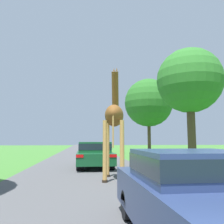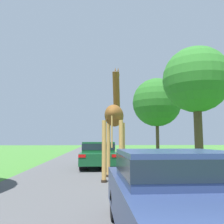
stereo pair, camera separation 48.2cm
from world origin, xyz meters
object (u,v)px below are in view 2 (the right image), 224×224
tree_left_edge (157,102)px  tree_right_cluster (196,80)px  giraffe_near_road (115,117)px  car_lead_maroon (175,194)px  car_queue_right (96,148)px  car_queue_left (98,154)px

tree_left_edge → tree_right_cluster: size_ratio=1.07×
giraffe_near_road → car_lead_maroon: giraffe_near_road is taller
car_lead_maroon → tree_left_edge: tree_left_edge is taller
car_queue_right → tree_right_cluster: tree_right_cluster is taller
car_lead_maroon → giraffe_near_road: bearing=93.9°
car_lead_maroon → tree_left_edge: 26.18m
giraffe_near_road → car_lead_maroon: bearing=-76.0°
giraffe_near_road → car_lead_maroon: (0.42, -6.10, -1.77)m
tree_left_edge → tree_right_cluster: (0.02, -11.43, -0.13)m
car_lead_maroon → car_queue_left: bearing=95.6°
car_queue_left → tree_left_edge: size_ratio=0.50×
car_queue_left → car_queue_right: bearing=90.4°
car_lead_maroon → tree_right_cluster: size_ratio=0.46×
giraffe_near_road → tree_left_edge: tree_left_edge is taller
car_lead_maroon → car_queue_right: car_lead_maroon is taller
tree_right_cluster → car_queue_left: bearing=-158.6°
car_lead_maroon → car_queue_right: (-1.10, 22.14, -0.03)m
giraffe_near_road → car_lead_maroon: size_ratio=1.26×
car_queue_right → car_queue_left: car_queue_left is taller
tree_right_cluster → car_lead_maroon: bearing=-115.6°
giraffe_near_road → tree_left_edge: 20.24m
giraffe_near_road → car_lead_maroon: 6.36m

